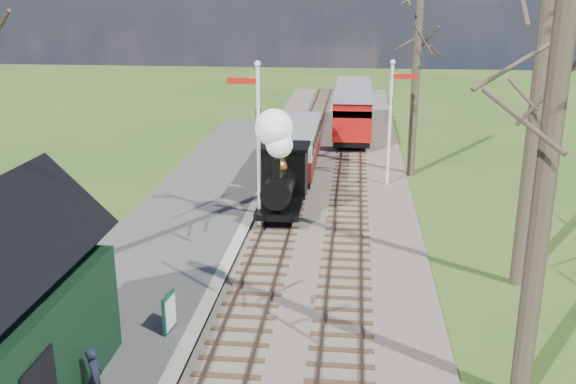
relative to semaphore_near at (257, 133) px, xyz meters
name	(u,v)px	position (x,y,z in m)	size (l,w,h in m)	color
distant_hills	(341,214)	(2.17, 48.38, -19.83)	(114.40, 48.00, 22.02)	#385B23
ballast_bed	(322,183)	(2.07, 6.00, -3.57)	(8.00, 60.00, 0.10)	brown
track_near	(294,181)	(0.77, 6.00, -3.52)	(1.60, 60.00, 0.15)	brown
track_far	(350,183)	(3.37, 6.00, -3.52)	(1.60, 60.00, 0.15)	brown
platform	(173,241)	(-2.73, -2.00, -3.52)	(5.00, 44.00, 0.20)	#474442
coping_strip	(237,244)	(-0.43, -2.00, -3.52)	(0.40, 44.00, 0.21)	#B2AD9E
semaphore_near	(257,133)	(0.00, 0.00, 0.00)	(1.22, 0.24, 6.22)	silver
semaphore_far	(392,114)	(5.14, 6.00, -0.27)	(1.22, 0.24, 5.72)	silver
bare_trees	(301,123)	(2.10, -5.90, 1.59)	(15.51, 22.39, 12.00)	#382D23
fence_line	(318,116)	(1.07, 20.00, -3.07)	(12.60, 0.08, 1.00)	slate
locomotive	(281,168)	(0.76, 1.13, -1.60)	(1.75, 4.08, 4.37)	black
coach	(296,146)	(0.77, 7.19, -2.14)	(2.04, 7.00, 2.15)	black
red_carriage_a	(352,117)	(3.37, 14.40, -2.02)	(2.23, 5.52, 2.35)	black
red_carriage_b	(353,102)	(3.37, 19.90, -2.02)	(2.23, 5.52, 2.35)	black
sign_board	(169,313)	(-1.02, -8.25, -2.91)	(0.17, 0.70, 1.01)	#0E422C
person	(95,377)	(-1.68, -11.42, -2.77)	(0.48, 0.31, 1.31)	black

